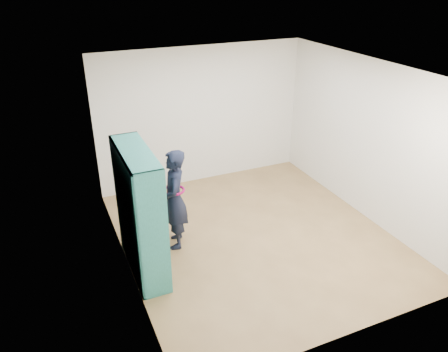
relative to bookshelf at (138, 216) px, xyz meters
name	(u,v)px	position (x,y,z in m)	size (l,w,h in m)	color
floor	(255,236)	(1.83, 0.08, -0.86)	(4.50, 4.50, 0.00)	brown
ceiling	(261,71)	(1.83, 0.08, 1.74)	(4.50, 4.50, 0.00)	white
wall_left	(120,187)	(-0.17, 0.08, 0.44)	(0.02, 4.50, 2.60)	silver
wall_right	(367,141)	(3.83, 0.08, 0.44)	(0.02, 4.50, 2.60)	silver
wall_back	(202,116)	(1.83, 2.33, 0.44)	(4.00, 0.02, 2.60)	silver
wall_front	(360,243)	(1.83, -2.17, 0.44)	(4.00, 0.02, 2.60)	silver
bookshelf	(138,216)	(0.00, 0.00, 0.00)	(0.39, 1.34, 1.79)	#287F74
person	(175,200)	(0.63, 0.38, -0.09)	(0.52, 0.65, 1.54)	black
smartphone	(164,191)	(0.52, 0.52, 0.01)	(0.01, 0.09, 0.12)	silver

